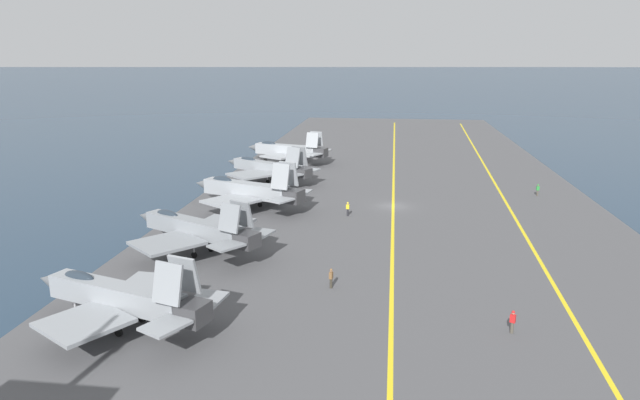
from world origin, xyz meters
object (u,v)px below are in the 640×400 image
object	(u,v)px
parked_jet_third	(248,190)
crew_brown_vest	(331,277)
parked_jet_nearest	(120,296)
parked_jet_fourth	(268,167)
crew_yellow_vest	(348,208)
parked_jet_fifth	(287,150)
crew_green_vest	(538,189)
crew_red_vest	(513,321)
parked_jet_second	(196,228)

from	to	relation	value
parked_jet_third	crew_brown_vest	bearing A→B (deg)	-151.21
parked_jet_third	crew_brown_vest	size ratio (longest dim) A/B	9.44
parked_jet_nearest	parked_jet_third	distance (m)	33.38
parked_jet_third	parked_jet_fourth	bearing A→B (deg)	3.09
parked_jet_nearest	crew_yellow_vest	distance (m)	34.49
parked_jet_fifth	crew_yellow_vest	xyz separation A→B (m)	(-33.89, -13.79, -1.47)
crew_brown_vest	crew_yellow_vest	xyz separation A→B (m)	(22.54, 0.42, -0.01)
crew_green_vest	crew_red_vest	distance (m)	44.10
crew_brown_vest	crew_yellow_vest	world-z (taller)	crew_brown_vest
parked_jet_second	parked_jet_fourth	size ratio (longest dim) A/B	0.97
parked_jet_third	parked_jet_fourth	world-z (taller)	parked_jet_third
parked_jet_third	crew_red_vest	world-z (taller)	parked_jet_third
parked_jet_second	crew_brown_vest	bearing A→B (deg)	-116.23
parked_jet_nearest	parked_jet_third	size ratio (longest dim) A/B	0.95
parked_jet_second	crew_brown_vest	distance (m)	15.91
parked_jet_fifth	crew_brown_vest	distance (m)	58.21
crew_green_vest	crew_red_vest	world-z (taller)	crew_red_vest
crew_green_vest	crew_yellow_vest	bearing A→B (deg)	118.07
parked_jet_second	crew_green_vest	distance (m)	49.00
parked_jet_third	crew_brown_vest	distance (m)	27.81
parked_jet_second	crew_yellow_vest	size ratio (longest dim) A/B	9.16
parked_jet_fifth	crew_red_vest	distance (m)	68.72
parked_jet_nearest	parked_jet_second	xyz separation A→B (m)	(16.03, -0.03, 0.19)
parked_jet_nearest	parked_jet_fifth	xyz separation A→B (m)	(65.46, -0.02, 0.04)
parked_jet_nearest	parked_jet_fourth	bearing A→B (deg)	0.02
crew_yellow_vest	parked_jet_fourth	bearing A→B (deg)	37.62
parked_jet_fourth	parked_jet_second	bearing A→B (deg)	-179.92
parked_jet_third	crew_red_vest	size ratio (longest dim) A/B	9.59
parked_jet_fifth	crew_brown_vest	world-z (taller)	parked_jet_fifth
crew_brown_vest	parked_jet_second	bearing A→B (deg)	63.77
parked_jet_third	crew_yellow_vest	world-z (taller)	parked_jet_third
parked_jet_fifth	crew_green_vest	distance (m)	44.28
parked_jet_second	parked_jet_fourth	world-z (taller)	same
parked_jet_nearest	parked_jet_fourth	size ratio (longest dim) A/B	0.95
parked_jet_fifth	crew_red_vest	world-z (taller)	parked_jet_fifth
parked_jet_nearest	parked_jet_third	xyz separation A→B (m)	(33.37, -0.85, 0.06)
crew_red_vest	crew_brown_vest	xyz separation A→B (m)	(6.40, 13.59, 0.02)
crew_red_vest	parked_jet_fourth	bearing A→B (deg)	30.70
parked_jet_second	parked_jet_third	bearing A→B (deg)	-2.72
parked_jet_fourth	crew_red_vest	xyz separation A→B (m)	(-46.88, -27.83, -1.31)
parked_jet_fifth	parked_jet_third	bearing A→B (deg)	-178.51
parked_jet_third	crew_yellow_vest	xyz separation A→B (m)	(-1.80, -12.95, -1.49)
parked_jet_second	parked_jet_fourth	xyz separation A→B (m)	(33.48, 0.05, -0.33)
crew_yellow_vest	crew_green_vest	bearing A→B (deg)	-61.93
parked_jet_third	crew_red_vest	xyz separation A→B (m)	(-30.74, -26.96, -1.50)
parked_jet_nearest	parked_jet_fourth	distance (m)	49.51
parked_jet_fifth	crew_green_vest	xyz separation A→B (m)	(-20.27, -39.34, -1.50)
crew_yellow_vest	parked_jet_fifth	bearing A→B (deg)	22.14
parked_jet_third	parked_jet_fifth	distance (m)	32.11
parked_jet_third	crew_red_vest	bearing A→B (deg)	-138.74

